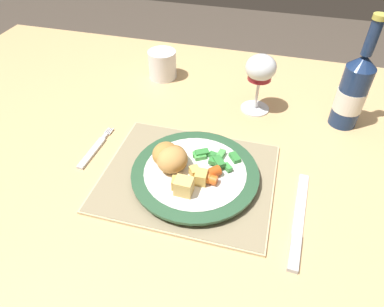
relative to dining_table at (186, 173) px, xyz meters
name	(u,v)px	position (x,y,z in m)	size (l,w,h in m)	color
ground_plane	(188,302)	(0.00, 0.00, -0.67)	(6.00, 6.00, 0.00)	#4C4238
dining_table	(186,173)	(0.00, 0.00, 0.00)	(1.58, 1.01, 0.74)	tan
placemat	(188,177)	(0.03, -0.08, 0.08)	(0.33, 0.28, 0.01)	#CCB789
dinner_plate	(195,174)	(0.04, -0.08, 0.09)	(0.25, 0.25, 0.02)	white
breaded_croquettes	(171,158)	(0.00, -0.08, 0.12)	(0.09, 0.09, 0.05)	#A87033
green_beans_pile	(213,160)	(0.07, -0.05, 0.11)	(0.10, 0.09, 0.02)	#4CA84C
glazed_carrots	(207,176)	(0.07, -0.10, 0.11)	(0.05, 0.04, 0.02)	#CC5119
fork	(94,150)	(-0.19, -0.06, 0.08)	(0.02, 0.14, 0.01)	silver
table_knife	(298,226)	(0.24, -0.14, 0.08)	(0.03, 0.22, 0.01)	silver
wine_glass	(260,71)	(0.13, 0.19, 0.18)	(0.07, 0.07, 0.14)	silver
bottle	(353,91)	(0.33, 0.19, 0.16)	(0.06, 0.06, 0.26)	navy
roast_potatoes	(188,182)	(0.04, -0.13, 0.11)	(0.06, 0.07, 0.03)	gold
drinking_cup	(162,64)	(-0.15, 0.28, 0.11)	(0.08, 0.08, 0.08)	white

